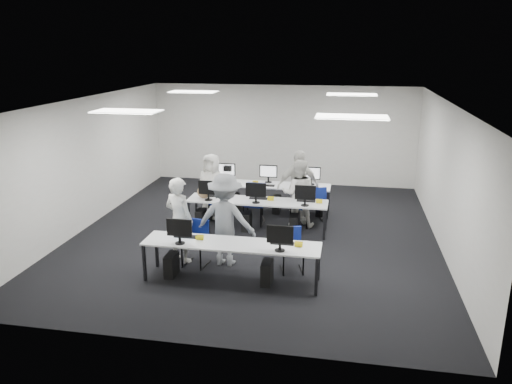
% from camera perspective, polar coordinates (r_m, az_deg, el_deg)
% --- Properties ---
extents(room, '(9.00, 9.02, 3.00)m').
position_cam_1_polar(room, '(10.97, -0.03, 2.56)').
color(room, black).
rests_on(room, ground).
extents(ceiling_panels, '(5.20, 4.60, 0.02)m').
position_cam_1_polar(ceiling_panels, '(10.71, -0.03, 10.30)').
color(ceiling_panels, white).
rests_on(ceiling_panels, room).
extents(desk_front, '(3.20, 0.70, 0.73)m').
position_cam_1_polar(desk_front, '(8.99, -2.83, -6.15)').
color(desk_front, silver).
rests_on(desk_front, ground).
extents(desk_mid, '(3.20, 0.70, 0.73)m').
position_cam_1_polar(desk_mid, '(11.38, 0.16, -1.21)').
color(desk_mid, silver).
rests_on(desk_mid, ground).
extents(desk_back, '(3.20, 0.70, 0.73)m').
position_cam_1_polar(desk_back, '(12.71, 1.29, 0.67)').
color(desk_back, silver).
rests_on(desk_back, ground).
extents(equipment_front, '(2.51, 0.41, 1.19)m').
position_cam_1_polar(equipment_front, '(9.15, -4.01, -7.96)').
color(equipment_front, '#0C50A1').
rests_on(equipment_front, desk_front).
extents(equipment_mid, '(2.91, 0.41, 1.19)m').
position_cam_1_polar(equipment_mid, '(11.50, -0.80, -2.71)').
color(equipment_mid, white).
rests_on(equipment_mid, desk_mid).
extents(equipment_back, '(2.91, 0.41, 1.19)m').
position_cam_1_polar(equipment_back, '(12.79, 2.14, -0.74)').
color(equipment_back, white).
rests_on(equipment_back, desk_back).
extents(chair_0, '(0.50, 0.53, 0.88)m').
position_cam_1_polar(chair_0, '(9.84, -6.83, -6.73)').
color(chair_0, navy).
rests_on(chair_0, ground).
extents(chair_1, '(0.51, 0.53, 0.83)m').
position_cam_1_polar(chair_1, '(9.54, 4.11, -7.51)').
color(chair_1, navy).
rests_on(chair_1, ground).
extents(chair_2, '(0.51, 0.53, 0.84)m').
position_cam_1_polar(chair_2, '(12.26, -4.13, -1.99)').
color(chair_2, navy).
rests_on(chair_2, ground).
extents(chair_3, '(0.49, 0.53, 0.96)m').
position_cam_1_polar(chair_3, '(11.98, -0.17, -2.21)').
color(chair_3, navy).
rests_on(chair_3, ground).
extents(chair_4, '(0.52, 0.55, 0.89)m').
position_cam_1_polar(chair_4, '(11.95, 5.21, -2.42)').
color(chair_4, navy).
rests_on(chair_4, ground).
extents(chair_5, '(0.48, 0.52, 0.93)m').
position_cam_1_polar(chair_5, '(12.45, -4.62, -1.57)').
color(chair_5, navy).
rests_on(chair_5, ground).
extents(chair_6, '(0.51, 0.54, 0.83)m').
position_cam_1_polar(chair_6, '(12.24, -0.01, -1.99)').
color(chair_6, navy).
rests_on(chair_6, ground).
extents(chair_7, '(0.59, 0.61, 0.92)m').
position_cam_1_polar(chair_7, '(12.15, 6.72, -2.11)').
color(chair_7, navy).
rests_on(chair_7, ground).
extents(handbag, '(0.38, 0.31, 0.27)m').
position_cam_1_polar(handbag, '(11.57, -6.02, -0.04)').
color(handbag, olive).
rests_on(handbag, desk_mid).
extents(student_0, '(0.73, 0.61, 1.71)m').
position_cam_1_polar(student_0, '(9.85, -8.76, -3.17)').
color(student_0, silver).
rests_on(student_0, ground).
extents(student_1, '(0.83, 0.68, 1.61)m').
position_cam_1_polar(student_1, '(11.69, 4.88, -0.14)').
color(student_1, silver).
rests_on(student_1, ground).
extents(student_2, '(0.88, 0.68, 1.61)m').
position_cam_1_polar(student_2, '(12.32, -5.09, 0.69)').
color(student_2, silver).
rests_on(student_2, ground).
extents(student_3, '(1.13, 0.82, 1.78)m').
position_cam_1_polar(student_3, '(11.90, 4.80, 0.58)').
color(student_3, silver).
rests_on(student_3, ground).
extents(photographer, '(1.22, 0.76, 1.82)m').
position_cam_1_polar(photographer, '(9.61, -3.51, -3.18)').
color(photographer, slate).
rests_on(photographer, ground).
extents(dslr_camera, '(0.15, 0.19, 0.10)m').
position_cam_1_polar(dslr_camera, '(9.49, -3.28, 2.71)').
color(dslr_camera, black).
rests_on(dslr_camera, photographer).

